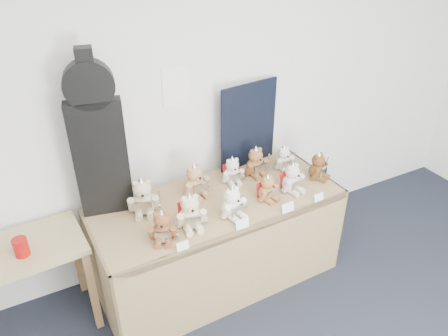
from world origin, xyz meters
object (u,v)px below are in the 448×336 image
teddy_front_centre (233,204)px  teddy_back_left (143,198)px  teddy_front_far_left (162,228)px  teddy_back_right (256,163)px  guitar_case (98,138)px  teddy_back_end (284,159)px  teddy_back_centre_left (195,181)px  teddy_front_end (318,167)px  display_table (222,223)px  side_table (16,265)px  teddy_back_centre_right (233,172)px  teddy_front_far_right (292,179)px  red_cup (21,247)px  teddy_front_right (268,189)px  teddy_front_left (190,213)px

teddy_front_centre → teddy_back_left: bearing=135.1°
teddy_front_far_left → teddy_back_right: (0.96, 0.42, 0.01)m
guitar_case → teddy_back_end: size_ratio=5.10×
guitar_case → teddy_back_right: 1.27m
teddy_back_centre_left → teddy_front_end: bearing=-25.1°
display_table → teddy_front_end: teddy_front_end is taller
display_table → side_table: 1.44m
side_table → teddy_back_centre_right: (1.63, 0.01, 0.25)m
display_table → teddy_front_far_right: size_ratio=7.26×
red_cup → teddy_back_right: bearing=3.3°
teddy_back_centre_right → red_cup: bearing=-170.3°
teddy_front_centre → teddy_back_right: bearing=30.0°
teddy_back_right → teddy_back_left: bearing=-179.3°
side_table → red_cup: 0.21m
guitar_case → teddy_back_left: 0.52m
teddy_back_left → teddy_back_centre_left: bearing=20.8°
teddy_front_centre → teddy_back_centre_right: size_ratio=1.10×
teddy_front_far_left → teddy_back_centre_left: (0.40, 0.38, 0.02)m
teddy_front_right → teddy_back_left: teddy_back_left is taller
teddy_front_right → teddy_front_far_right: 0.23m
teddy_back_left → teddy_back_end: size_ratio=1.33×
teddy_front_far_left → teddy_back_centre_left: 0.56m
teddy_front_right → teddy_back_centre_right: 0.35m
display_table → teddy_front_far_left: 0.60m
guitar_case → teddy_front_left: 0.78m
teddy_front_far_left → teddy_back_end: bearing=40.2°
red_cup → teddy_front_centre: teddy_front_centre is taller
teddy_back_end → teddy_front_left: bearing=-162.2°
side_table → teddy_front_end: teddy_front_end is taller
teddy_front_far_right → teddy_back_left: size_ratio=0.86×
side_table → teddy_front_centre: teddy_front_centre is taller
teddy_back_left → teddy_back_right: 0.97m
teddy_front_far_left → teddy_back_centre_right: 0.84m
teddy_front_centre → teddy_back_right: size_ratio=0.98×
teddy_front_centre → teddy_back_end: bearing=15.5°
side_table → teddy_back_right: size_ratio=3.43×
teddy_front_centre → teddy_front_far_right: 0.56m
side_table → red_cup: red_cup is taller
red_cup → teddy_back_centre_right: 1.57m
display_table → teddy_back_right: bearing=29.1°
teddy_front_end → teddy_back_centre_left: (-0.96, 0.24, 0.02)m
teddy_front_centre → teddy_front_right: teddy_front_centre is taller
red_cup → teddy_front_left: teddy_front_left is taller
teddy_front_left → teddy_back_left: size_ratio=0.95×
teddy_back_centre_right → teddy_back_right: teddy_back_right is taller
teddy_front_end → teddy_front_far_right: bearing=164.8°
teddy_back_centre_right → teddy_back_end: size_ratio=1.05×
teddy_front_right → teddy_front_centre: bearing=175.1°
red_cup → teddy_front_far_left: teddy_front_far_left is taller
teddy_back_centre_left → teddy_back_end: 0.80m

